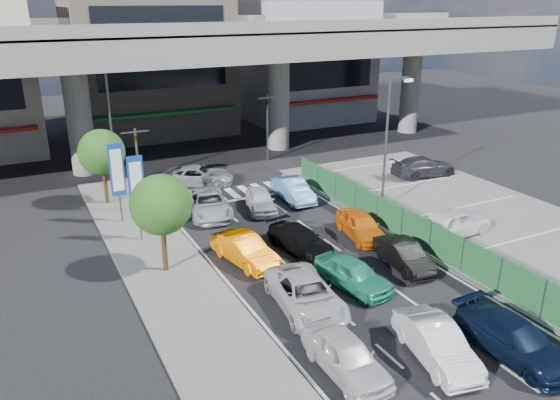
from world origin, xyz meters
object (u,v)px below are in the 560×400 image
crossing_wagon_silver (198,176)px  parked_sedan_white (454,222)px  signboard_far (117,172)px  taxi_orange_left (245,250)px  street_lamp_right (389,133)px  hatch_white_back_mid (437,343)px  sedan_black_mid (300,240)px  signboard_near (137,187)px  sedan_white_mid_left (306,295)px  wagon_silver_front_left (209,204)px  van_white_back_left (346,355)px  tree_far (102,152)px  taxi_teal_mid (353,274)px  street_lamp_left (113,117)px  tree_near (161,205)px  traffic_light_right (267,111)px  minivan_navy_back (514,339)px  hatch_black_mid_right (404,255)px  taxi_orange_right (361,226)px  parked_sedan_dgrey (424,167)px  sedan_white_front_mid (261,200)px  kei_truck_front_right (293,190)px  traffic_cone (379,206)px

crossing_wagon_silver → parked_sedan_white: parked_sedan_white is taller
signboard_far → taxi_orange_left: signboard_far is taller
street_lamp_right → hatch_white_back_mid: street_lamp_right is taller
sedan_black_mid → taxi_orange_left: bearing=169.8°
signboard_near → sedan_black_mid: size_ratio=1.12×
crossing_wagon_silver → sedan_white_mid_left: bearing=-159.9°
wagon_silver_front_left → parked_sedan_white: size_ratio=1.10×
van_white_back_left → sedan_white_mid_left: bearing=79.3°
tree_far → taxi_teal_mid: bearing=-63.5°
street_lamp_left → taxi_orange_left: (3.05, -14.78, -4.08)m
sedan_white_mid_left → tree_near: bearing=133.1°
tree_near → tree_far: 10.53m
hatch_white_back_mid → sedan_black_mid: size_ratio=1.00×
traffic_light_right → minivan_navy_back: 27.31m
street_lamp_right → minivan_navy_back: size_ratio=1.70×
hatch_black_mid_right → parked_sedan_white: 4.99m
taxi_teal_mid → traffic_light_right: bearing=62.8°
traffic_light_right → street_lamp_left: street_lamp_left is taller
signboard_far → taxi_orange_right: signboard_far is taller
taxi_orange_right → taxi_orange_left: bearing=-170.9°
sedan_black_mid → crossing_wagon_silver: crossing_wagon_silver is taller
hatch_black_mid_right → taxi_orange_right: (0.17, 3.84, 0.06)m
tree_near → parked_sedan_dgrey: bearing=16.3°
sedan_white_mid_left → taxi_orange_right: same height
traffic_light_right → hatch_white_back_mid: size_ratio=1.24×
sedan_white_front_mid → crossing_wagon_silver: (-1.87, 6.28, 0.04)m
tree_near → parked_sedan_dgrey: 21.73m
minivan_navy_back → crossing_wagon_silver: (-3.90, 23.48, 0.00)m
street_lamp_right → kei_truck_front_right: bearing=136.4°
sedan_white_front_mid → tree_near: bearing=-129.8°
taxi_teal_mid → sedan_black_mid: (-0.26, 4.39, -0.06)m
traffic_light_right → parked_sedan_dgrey: traffic_light_right is taller
sedan_white_front_mid → sedan_white_mid_left: bearing=-90.9°
signboard_far → van_white_back_left: bearing=-76.5°
tree_near → traffic_cone: tree_near is taller
hatch_black_mid_right → traffic_cone: hatch_black_mid_right is taller
signboard_far → sedan_white_front_mid: size_ratio=1.24×
taxi_orange_right → parked_sedan_white: bearing=-16.0°
tree_far → sedan_white_front_mid: size_ratio=1.26×
sedan_white_front_mid → kei_truck_front_right: 2.72m
sedan_white_front_mid → kei_truck_front_right: bearing=29.9°
signboard_far → minivan_navy_back: signboard_far is taller
hatch_black_mid_right → tree_near: bearing=162.1°
van_white_back_left → parked_sedan_dgrey: size_ratio=0.83×
minivan_navy_back → kei_truck_front_right: size_ratio=1.12×
sedan_white_mid_left → hatch_black_mid_right: sedan_white_mid_left is taller
sedan_white_mid_left → wagon_silver_front_left: same height
taxi_orange_right → signboard_far: bearing=154.3°
tree_near → crossing_wagon_silver: size_ratio=0.97×
parked_sedan_dgrey → hatch_black_mid_right: bearing=141.5°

